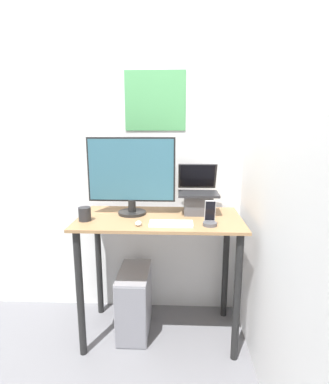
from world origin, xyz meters
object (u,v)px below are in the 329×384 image
(monitor, at_px, (131,176))
(cell_phone, at_px, (210,220))
(computer_tower, at_px, (134,301))
(mouse, at_px, (138,223))
(keyboard, at_px, (171,223))
(laptop, at_px, (198,199))

(monitor, xyz_separation_m, cell_phone, (0.53, -0.24, -0.24))
(computer_tower, bearing_deg, mouse, -71.49)
(mouse, bearing_deg, computer_tower, 108.51)
(keyboard, height_order, mouse, mouse)
(laptop, distance_m, monitor, 0.50)
(keyboard, distance_m, cell_phone, 0.25)
(laptop, relative_size, computer_tower, 0.73)
(keyboard, bearing_deg, computer_tower, 146.62)
(monitor, bearing_deg, computer_tower, -79.76)
(keyboard, bearing_deg, cell_phone, -1.43)
(monitor, bearing_deg, cell_phone, -24.30)
(keyboard, bearing_deg, monitor, 140.67)
(keyboard, xyz_separation_m, cell_phone, (0.25, -0.01, 0.03))
(computer_tower, bearing_deg, laptop, 11.47)
(laptop, distance_m, computer_tower, 0.90)
(laptop, bearing_deg, keyboard, -124.23)
(cell_phone, bearing_deg, laptop, 101.69)
(laptop, distance_m, keyboard, 0.35)
(keyboard, bearing_deg, mouse, -173.16)
(laptop, distance_m, mouse, 0.50)
(keyboard, xyz_separation_m, mouse, (-0.21, -0.02, 0.01))
(laptop, relative_size, keyboard, 1.25)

